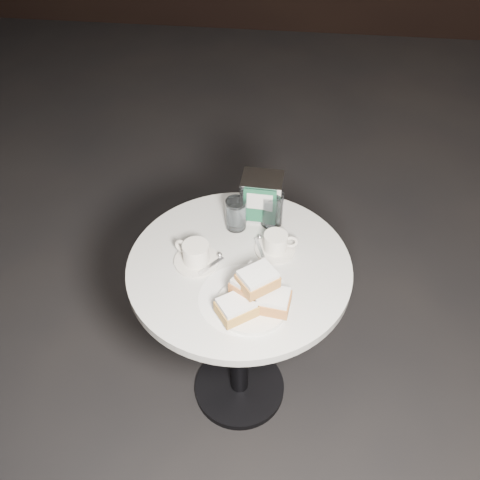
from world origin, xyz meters
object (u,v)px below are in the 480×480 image
water_glass_left (236,214)px  cafe_table (239,304)px  beignet_plate (253,296)px  napkin_dispenser (262,197)px  coffee_cup_left (196,255)px  coffee_cup_right (276,244)px  water_glass_right (272,209)px

water_glass_left → cafe_table: bearing=-79.9°
beignet_plate → napkin_dispenser: napkin_dispenser is taller
beignet_plate → napkin_dispenser: (-0.01, 0.40, 0.03)m
coffee_cup_left → water_glass_left: 0.20m
napkin_dispenser → cafe_table: bearing=-98.7°
cafe_table → water_glass_left: 0.30m
coffee_cup_right → cafe_table: bearing=-151.2°
water_glass_left → coffee_cup_right: bearing=-35.1°
beignet_plate → coffee_cup_left: 0.25m
coffee_cup_right → water_glass_left: (-0.14, 0.10, 0.02)m
water_glass_left → napkin_dispenser: bearing=41.4°
water_glass_left → water_glass_right: bearing=16.3°
coffee_cup_left → coffee_cup_right: (0.24, 0.08, -0.00)m
cafe_table → water_glass_left: water_glass_left is taller
beignet_plate → water_glass_left: 0.35m
napkin_dispenser → water_glass_right: bearing=-41.6°
coffee_cup_left → coffee_cup_right: 0.25m
water_glass_left → napkin_dispenser: napkin_dispenser is taller
water_glass_left → napkin_dispenser: size_ratio=0.71×
coffee_cup_right → napkin_dispenser: (-0.06, 0.17, 0.05)m
coffee_cup_right → water_glass_right: (-0.02, 0.13, 0.03)m
coffee_cup_right → coffee_cup_left: bearing=-167.5°
beignet_plate → water_glass_right: beignet_plate is taller
water_glass_left → coffee_cup_left: bearing=-120.8°
cafe_table → coffee_cup_left: (-0.13, -0.00, 0.23)m
coffee_cup_left → napkin_dispenser: bearing=77.4°
beignet_plate → water_glass_right: bearing=86.0°
water_glass_right → napkin_dispenser: 0.05m
coffee_cup_left → cafe_table: bearing=26.2°
cafe_table → napkin_dispenser: 0.37m
water_glass_right → napkin_dispenser: napkin_dispenser is taller
coffee_cup_right → water_glass_left: bearing=139.6°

